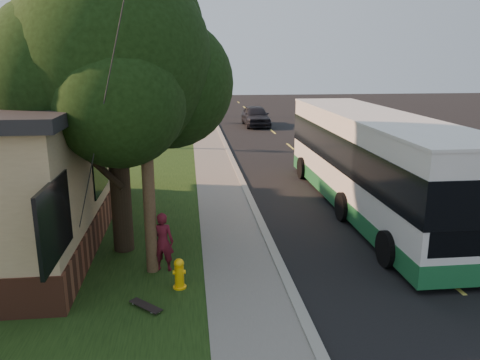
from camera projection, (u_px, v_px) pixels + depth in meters
name	position (u px, v px, depth m)	size (l,w,h in m)	color
ground	(287.00, 285.00, 11.39)	(120.00, 120.00, 0.00)	black
road	(328.00, 178.00, 21.43)	(8.00, 80.00, 0.01)	black
curb	(241.00, 179.00, 20.99)	(0.25, 80.00, 0.12)	gray
sidewalk	(219.00, 181.00, 20.89)	(2.00, 80.00, 0.08)	slate
grass_verge	(139.00, 183.00, 20.51)	(5.00, 80.00, 0.07)	black
fire_hydrant	(179.00, 274.00, 11.00)	(0.32, 0.32, 0.74)	yellow
utility_pole	(143.00, 90.00, 10.82)	(2.86, 3.21, 9.07)	#473321
leafy_tree	(114.00, 65.00, 12.18)	(6.30, 6.00, 7.80)	black
bare_tree_near	(167.00, 113.00, 27.77)	(1.38, 1.21, 4.31)	black
bare_tree_far	(179.00, 99.00, 39.40)	(1.38, 1.21, 4.03)	black
traffic_signal	(217.00, 82.00, 43.33)	(0.18, 0.22, 5.50)	#2D2D30
transit_bus	(372.00, 160.00, 16.57)	(2.96, 12.83, 3.47)	silver
skateboarder	(163.00, 242.00, 11.83)	(0.56, 0.37, 1.55)	#55111D
skateboard_main	(122.00, 234.00, 14.30)	(0.22, 0.85, 0.08)	black
skateboard_spare	(146.00, 306.00, 10.15)	(0.77, 0.76, 0.08)	black
dumpster	(16.00, 176.00, 18.78)	(1.63, 1.30, 1.43)	#133120
distant_car	(256.00, 116.00, 37.68)	(1.94, 4.82, 1.64)	black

